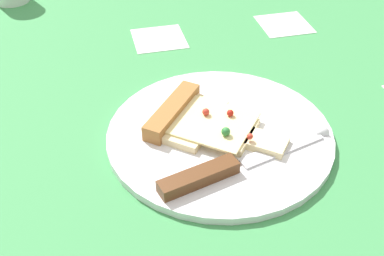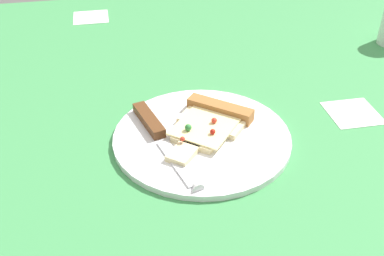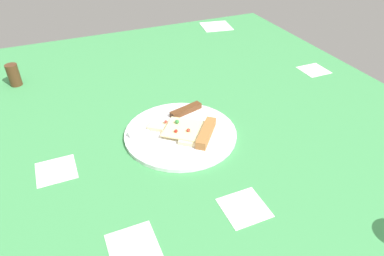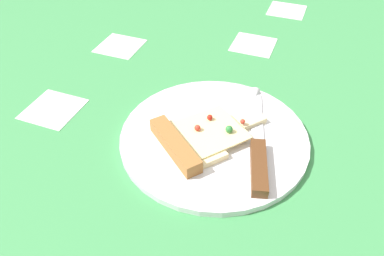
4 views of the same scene
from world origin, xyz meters
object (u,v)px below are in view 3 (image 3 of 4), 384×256
Objects in this scene: knife at (173,116)px; napkin at (216,26)px; pizza_slice at (190,131)px; plate at (181,134)px; pepper_shaker at (14,75)px.

knife is 1.82× the size of napkin.
knife is at bearing 48.50° from pizza_slice.
pizza_slice reaches higher than plate.
napkin is (65.60, -46.27, -1.46)cm from knife.
pepper_shaker is at bearing 29.55° from knife.
pepper_shaker is at bearing 106.01° from napkin.
napkin is at bearing -73.99° from pepper_shaker.
knife reaches higher than plate.
pizza_slice is (-1.64, -2.03, 1.31)cm from plate.
pepper_shaker is (49.48, 41.87, 1.80)cm from pizza_slice.
knife is at bearing -135.22° from pepper_shaker.
knife is 57.41cm from pepper_shaker.
pizza_slice is at bearing -139.76° from pepper_shaker.
napkin is at bearing 8.03° from pizza_slice.
pepper_shaker is 0.56× the size of napkin.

